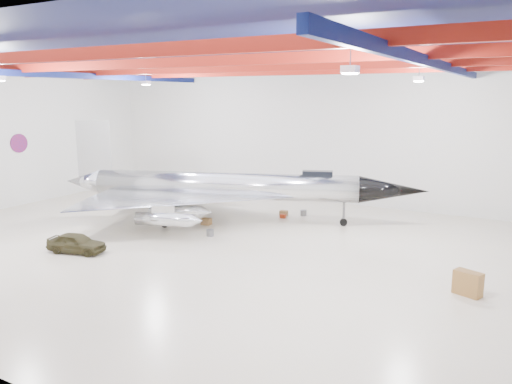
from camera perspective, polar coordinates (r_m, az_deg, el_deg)
The scene contains 15 objects.
floor at distance 29.80m, azimuth -4.80°, elevation -6.17°, with size 40.00×40.00×0.00m, color beige.
wall_back at distance 41.89m, azimuth 6.62°, elevation 6.46°, with size 40.00×40.00×0.00m, color silver.
ceiling at distance 28.56m, azimuth -5.16°, elevation 15.42°, with size 40.00×40.00×0.00m, color #0A0F38.
ceiling_structure at distance 28.51m, azimuth -5.14°, elevation 14.07°, with size 39.50×29.50×1.08m.
wall_roundel at distance 44.23m, azimuth -25.46°, elevation 5.05°, with size 1.50×1.50×0.10m, color #B21414.
jet_aircraft at distance 34.96m, azimuth -3.65°, elevation 0.31°, with size 24.76×18.80×7.02m.
jeep at distance 30.13m, azimuth -19.84°, elevation -5.48°, with size 1.34×3.34×1.14m, color #37331B.
desk at distance 24.48m, azimuth 23.05°, elevation -9.58°, with size 1.20×0.60×1.10m, color brown.
crate_ply at distance 38.57m, azimuth -9.55°, elevation -2.04°, with size 0.49×0.39×0.34m, color olive.
toolbox_red at distance 36.32m, azimuth 3.10°, elevation -2.76°, with size 0.40×0.32×0.28m, color maroon.
engine_drum at distance 31.82m, azimuth -5.27°, elevation -4.66°, with size 0.47×0.47×0.43m, color #59595B.
parts_bin at distance 37.00m, azimuth 3.19°, elevation -2.43°, with size 0.54×0.43×0.38m, color olive.
crate_small at distance 40.53m, azimuth -10.44°, elevation -1.46°, with size 0.42×0.34×0.30m, color #59595B.
oil_barrel at distance 34.59m, azimuth -5.70°, elevation -3.37°, with size 0.63×0.50×0.44m, color olive.
spares_box at distance 37.12m, azimuth 5.45°, elevation -2.39°, with size 0.46×0.46×0.41m, color #59595B.
Camera 1 is at (15.93, -23.60, 8.81)m, focal length 35.00 mm.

